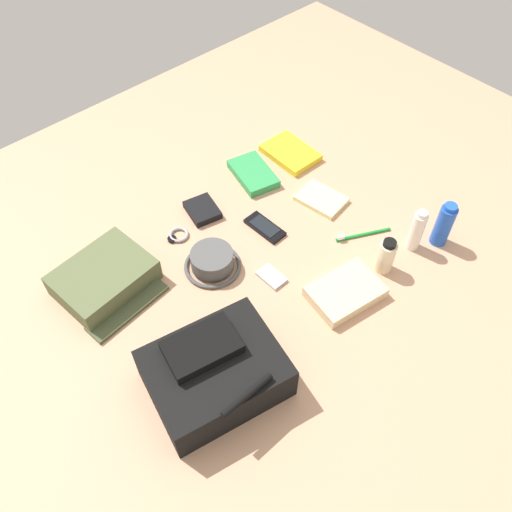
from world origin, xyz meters
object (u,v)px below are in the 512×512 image
(toothpaste_tube, at_px, (417,231))
(wallet, at_px, (202,210))
(toiletry_pouch, at_px, (105,279))
(folded_towel, at_px, (345,292))
(deodorant_spray, at_px, (444,225))
(lotion_bottle, at_px, (386,256))
(cell_phone, at_px, (265,227))
(wristwatch, at_px, (178,235))
(toothbrush, at_px, (360,235))
(media_player, at_px, (271,277))
(backpack, at_px, (215,372))
(bucket_hat, at_px, (212,261))
(notepad, at_px, (321,199))
(travel_guidebook, at_px, (253,174))
(paperback_novel, at_px, (290,153))

(toothpaste_tube, bearing_deg, wallet, -54.66)
(toiletry_pouch, relative_size, folded_towel, 1.39)
(deodorant_spray, relative_size, lotion_bottle, 1.29)
(cell_phone, height_order, wristwatch, cell_phone)
(folded_towel, bearing_deg, toothpaste_tube, 177.16)
(toothpaste_tube, bearing_deg, toothbrush, -57.32)
(deodorant_spray, distance_m, wristwatch, 0.81)
(media_player, bearing_deg, lotion_bottle, 143.91)
(backpack, bearing_deg, toiletry_pouch, -84.93)
(bucket_hat, distance_m, lotion_bottle, 0.50)
(deodorant_spray, height_order, lotion_bottle, deodorant_spray)
(cell_phone, height_order, wallet, wallet)
(bucket_hat, relative_size, wallet, 1.54)
(toiletry_pouch, bearing_deg, backpack, 95.07)
(toiletry_pouch, height_order, lotion_bottle, lotion_bottle)
(toothbrush, bearing_deg, backpack, 6.97)
(deodorant_spray, xyz_separation_m, wristwatch, (0.58, -0.55, -0.07))
(toothpaste_tube, height_order, notepad, toothpaste_tube)
(bucket_hat, xyz_separation_m, wristwatch, (0.00, -0.16, -0.02))
(toothbrush, bearing_deg, deodorant_spray, 132.78)
(media_player, distance_m, wallet, 0.34)
(deodorant_spray, relative_size, notepad, 1.04)
(travel_guidebook, xyz_separation_m, wristwatch, (0.36, 0.04, -0.01))
(cell_phone, bearing_deg, bucket_hat, 1.87)
(backpack, height_order, lotion_bottle, backpack)
(cell_phone, bearing_deg, wallet, -61.63)
(cell_phone, bearing_deg, toiletry_pouch, -16.16)
(toiletry_pouch, xyz_separation_m, folded_towel, (-0.48, 0.48, -0.02))
(bucket_hat, bearing_deg, wallet, -121.14)
(deodorant_spray, relative_size, wristwatch, 2.20)
(backpack, xyz_separation_m, travel_guidebook, (-0.58, -0.50, -0.05))
(toothpaste_tube, bearing_deg, cell_phone, -51.41)
(toiletry_pouch, distance_m, paperback_novel, 0.79)
(paperback_novel, bearing_deg, deodorant_spray, 95.28)
(lotion_bottle, distance_m, cell_phone, 0.38)
(notepad, bearing_deg, folded_towel, 44.48)
(toiletry_pouch, bearing_deg, media_player, 141.30)
(notepad, bearing_deg, cell_phone, -17.77)
(backpack, relative_size, travel_guidebook, 1.82)
(wristwatch, distance_m, wallet, 0.12)
(folded_towel, bearing_deg, deodorant_spray, 171.35)
(toothpaste_tube, xyz_separation_m, wristwatch, (0.51, -0.51, -0.07))
(lotion_bottle, height_order, paperback_novel, lotion_bottle)
(bucket_hat, height_order, folded_towel, bucket_hat)
(paperback_novel, bearing_deg, lotion_bottle, 74.21)
(bucket_hat, height_order, cell_phone, bucket_hat)
(backpack, bearing_deg, folded_towel, 174.91)
(paperback_novel, xyz_separation_m, toothbrush, (0.11, 0.42, -0.00))
(travel_guidebook, bearing_deg, wristwatch, 7.03)
(folded_towel, bearing_deg, media_player, -58.81)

